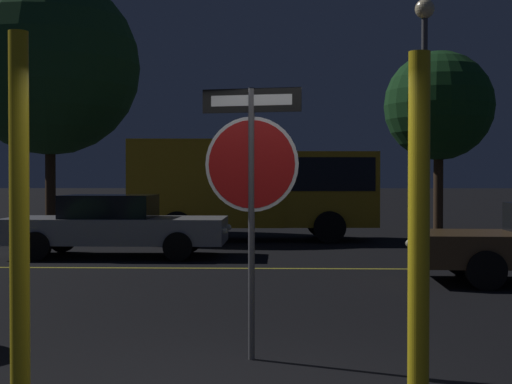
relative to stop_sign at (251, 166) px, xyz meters
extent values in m
cube|color=gold|center=(-0.21, 6.72, -1.78)|extent=(40.79, 0.12, 0.01)
cylinder|color=#4C4C51|center=(0.00, 0.00, -0.53)|extent=(0.06, 0.06, 2.51)
cylinder|color=white|center=(0.00, 0.00, 0.02)|extent=(0.87, 0.17, 0.88)
cylinder|color=#B71414|center=(0.00, 0.00, 0.02)|extent=(0.80, 0.17, 0.81)
cube|color=black|center=(0.00, 0.00, 0.61)|extent=(0.92, 0.19, 0.22)
cube|color=white|center=(0.00, 0.00, 0.61)|extent=(0.75, 0.17, 0.10)
cylinder|color=yellow|center=(-1.68, -1.33, -0.41)|extent=(0.15, 0.15, 2.76)
cylinder|color=yellow|center=(1.31, -1.13, -0.47)|extent=(0.16, 0.16, 2.63)
cube|color=#9E9EA3|center=(-3.26, 8.72, -1.22)|extent=(4.71, 1.84, 0.54)
cube|color=black|center=(-3.40, 8.72, -0.70)|extent=(1.88, 1.58, 0.49)
cylinder|color=black|center=(-1.80, 9.59, -1.49)|extent=(0.60, 0.20, 0.60)
cylinder|color=black|center=(-1.80, 7.83, -1.49)|extent=(0.60, 0.20, 0.60)
cylinder|color=black|center=(-4.71, 9.60, -1.49)|extent=(0.60, 0.20, 0.60)
cylinder|color=black|center=(-4.71, 7.84, -1.49)|extent=(0.60, 0.20, 0.60)
sphere|color=#F4EFCC|center=(-0.87, 9.28, -1.19)|extent=(0.14, 0.14, 0.14)
sphere|color=#F4EFCC|center=(-0.87, 8.14, -1.19)|extent=(0.14, 0.14, 0.14)
cylinder|color=black|center=(3.37, 4.23, -1.49)|extent=(0.61, 0.22, 0.60)
cylinder|color=black|center=(3.42, 5.87, -1.49)|extent=(0.61, 0.22, 0.60)
sphere|color=#F4EFCC|center=(2.45, 4.55, -1.21)|extent=(0.14, 0.14, 0.14)
sphere|color=#F4EFCC|center=(2.48, 5.61, -1.21)|extent=(0.14, 0.14, 0.14)
cube|color=gold|center=(1.60, 13.10, -0.39)|extent=(2.61, 2.20, 2.01)
cube|color=black|center=(1.60, 13.10, 0.02)|extent=(2.36, 2.24, 0.88)
cube|color=gold|center=(-1.71, 12.95, -0.23)|extent=(4.20, 2.41, 2.33)
cylinder|color=black|center=(1.48, 14.16, -1.37)|extent=(0.85, 0.32, 0.84)
cylinder|color=black|center=(1.58, 12.03, -1.37)|extent=(0.85, 0.32, 0.84)
cylinder|color=black|center=(-2.48, 13.98, -1.37)|extent=(0.85, 0.32, 0.84)
cylinder|color=black|center=(-2.39, 11.85, -1.37)|extent=(0.85, 0.32, 0.84)
cylinder|color=#4C4C51|center=(4.06, 12.21, 1.14)|extent=(0.16, 0.16, 5.86)
sphere|color=#F9E5B2|center=(4.06, 12.21, 4.33)|extent=(0.51, 0.51, 0.51)
cylinder|color=#422D1E|center=(5.59, 17.43, -0.38)|extent=(0.32, 0.32, 2.82)
sphere|color=#19471E|center=(5.59, 17.43, 2.34)|extent=(3.64, 3.64, 3.64)
cylinder|color=#422D1E|center=(-6.88, 15.48, -0.18)|extent=(0.32, 0.32, 3.21)
sphere|color=#235128|center=(-6.88, 15.48, 3.43)|extent=(5.58, 5.58, 5.58)
camera|label=1|loc=(0.25, -6.55, -0.12)|focal=50.00mm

